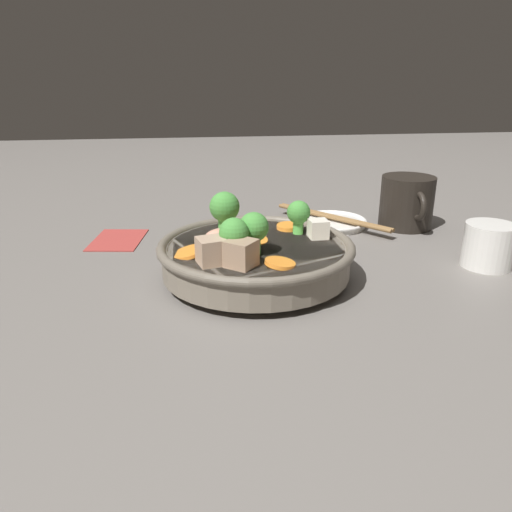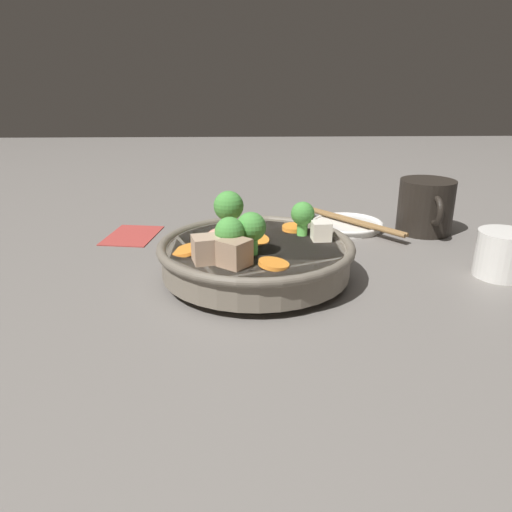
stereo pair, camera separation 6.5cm
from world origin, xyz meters
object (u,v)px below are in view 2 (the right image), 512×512
Objects in this scene: dark_mug at (426,206)px; chopsticks_pair at (348,219)px; stirfry_bowl at (255,253)px; tea_cup at (502,254)px; side_saucer at (347,225)px.

chopsticks_pair is (-0.02, -0.13, -0.03)m from dark_mug.
stirfry_bowl is 0.35m from dark_mug.
tea_cup is at bearing 36.48° from chopsticks_pair.
stirfry_bowl is at bearing -37.38° from side_saucer.
dark_mug reaches higher than side_saucer.
side_saucer is at bearing 135.00° from chopsticks_pair.
stirfry_bowl is at bearing -56.34° from dark_mug.
dark_mug is (-0.19, 0.29, 0.01)m from stirfry_bowl.
tea_cup is 0.27m from chopsticks_pair.
chopsticks_pair is at bearing 142.62° from stirfry_bowl.
stirfry_bowl is 1.32× the size of chopsticks_pair.
stirfry_bowl is at bearing -37.38° from chopsticks_pair.
side_saucer is 0.27m from tea_cup.
chopsticks_pair is (0.00, -0.00, 0.01)m from side_saucer.
stirfry_bowl is 2.21× the size of dark_mug.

